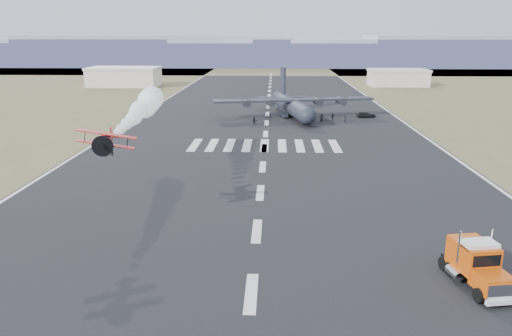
# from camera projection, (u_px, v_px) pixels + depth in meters

# --- Properties ---
(ground) EXTENTS (500.00, 500.00, 0.00)m
(ground) POSITION_uv_depth(u_px,v_px,m) (251.00, 293.00, 37.03)
(ground) COLOR black
(ground) RESTS_ON ground
(scrub_far) EXTENTS (500.00, 80.00, 0.00)m
(scrub_far) POSITION_uv_depth(u_px,v_px,m) (271.00, 69.00, 258.75)
(scrub_far) COLOR brown
(scrub_far) RESTS_ON ground
(runway_markings) EXTENTS (60.00, 260.00, 0.01)m
(runway_markings) POSITION_uv_depth(u_px,v_px,m) (266.00, 134.00, 94.87)
(runway_markings) COLOR silver
(runway_markings) RESTS_ON ground
(ridge_seg_b) EXTENTS (150.00, 50.00, 15.00)m
(ridge_seg_b) POSITION_uv_depth(u_px,v_px,m) (49.00, 52.00, 290.27)
(ridge_seg_b) COLOR #8B92B1
(ridge_seg_b) RESTS_ON ground
(ridge_seg_c) EXTENTS (150.00, 50.00, 17.00)m
(ridge_seg_c) POSITION_uv_depth(u_px,v_px,m) (159.00, 50.00, 287.72)
(ridge_seg_c) COLOR #8B92B1
(ridge_seg_c) RESTS_ON ground
(ridge_seg_d) EXTENTS (150.00, 50.00, 13.00)m
(ridge_seg_d) POSITION_uv_depth(u_px,v_px,m) (272.00, 54.00, 285.96)
(ridge_seg_d) COLOR #8B92B1
(ridge_seg_d) RESTS_ON ground
(ridge_seg_e) EXTENTS (150.00, 50.00, 15.00)m
(ridge_seg_e) POSITION_uv_depth(u_px,v_px,m) (386.00, 52.00, 283.41)
(ridge_seg_e) COLOR #8B92B1
(ridge_seg_e) RESTS_ON ground
(ridge_seg_f) EXTENTS (150.00, 50.00, 17.00)m
(ridge_seg_f) POSITION_uv_depth(u_px,v_px,m) (502.00, 51.00, 280.86)
(ridge_seg_f) COLOR #8B92B1
(ridge_seg_f) RESTS_ON ground
(hangar_left) EXTENTS (24.50, 14.50, 6.70)m
(hangar_left) POSITION_uv_depth(u_px,v_px,m) (124.00, 76.00, 177.75)
(hangar_left) COLOR beige
(hangar_left) RESTS_ON ground
(hangar_right) EXTENTS (20.50, 12.50, 5.90)m
(hangar_right) POSITION_uv_depth(u_px,v_px,m) (398.00, 77.00, 179.22)
(hangar_right) COLOR beige
(hangar_right) RESTS_ON ground
(semi_truck) EXTENTS (3.70, 8.16, 3.59)m
(semi_truck) POSITION_uv_depth(u_px,v_px,m) (476.00, 263.00, 37.88)
(semi_truck) COLOR black
(semi_truck) RESTS_ON ground
(aerobatic_biplane) EXTENTS (5.59, 5.06, 2.61)m
(aerobatic_biplane) POSITION_uv_depth(u_px,v_px,m) (106.00, 140.00, 47.94)
(aerobatic_biplane) COLOR red
(smoke_trail) EXTENTS (4.13, 28.09, 3.53)m
(smoke_trail) POSITION_uv_depth(u_px,v_px,m) (147.00, 104.00, 70.16)
(smoke_trail) COLOR white
(transport_aircraft) EXTENTS (36.27, 29.70, 10.51)m
(transport_aircraft) POSITION_uv_depth(u_px,v_px,m) (292.00, 105.00, 113.60)
(transport_aircraft) COLOR #1D232B
(transport_aircraft) RESTS_ON ground
(support_vehicle) EXTENTS (4.52, 2.50, 1.20)m
(support_vehicle) POSITION_uv_depth(u_px,v_px,m) (366.00, 115.00, 113.15)
(support_vehicle) COLOR black
(support_vehicle) RESTS_ON ground
(crew_a) EXTENTS (0.81, 0.83, 1.75)m
(crew_a) POSITION_uv_depth(u_px,v_px,m) (309.00, 115.00, 110.93)
(crew_a) COLOR black
(crew_a) RESTS_ON ground
(crew_b) EXTENTS (0.89, 0.92, 1.63)m
(crew_b) POSITION_uv_depth(u_px,v_px,m) (299.00, 116.00, 110.39)
(crew_b) COLOR black
(crew_b) RESTS_ON ground
(crew_c) EXTENTS (1.14, 0.98, 1.62)m
(crew_c) POSITION_uv_depth(u_px,v_px,m) (270.00, 117.00, 108.65)
(crew_c) COLOR black
(crew_c) RESTS_ON ground
(crew_d) EXTENTS (1.05, 0.93, 1.61)m
(crew_d) POSITION_uv_depth(u_px,v_px,m) (333.00, 117.00, 109.00)
(crew_d) COLOR black
(crew_d) RESTS_ON ground
(crew_e) EXTENTS (0.91, 0.74, 1.61)m
(crew_e) POSITION_uv_depth(u_px,v_px,m) (322.00, 117.00, 108.62)
(crew_e) COLOR black
(crew_e) RESTS_ON ground
(crew_f) EXTENTS (1.54, 0.95, 1.58)m
(crew_f) POSITION_uv_depth(u_px,v_px,m) (254.00, 121.00, 104.19)
(crew_f) COLOR black
(crew_f) RESTS_ON ground
(crew_g) EXTENTS (0.61, 0.69, 1.65)m
(crew_g) POSITION_uv_depth(u_px,v_px,m) (345.00, 119.00, 106.55)
(crew_g) COLOR black
(crew_g) RESTS_ON ground
(crew_h) EXTENTS (0.76, 0.96, 1.72)m
(crew_h) POSITION_uv_depth(u_px,v_px,m) (304.00, 116.00, 109.31)
(crew_h) COLOR black
(crew_h) RESTS_ON ground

